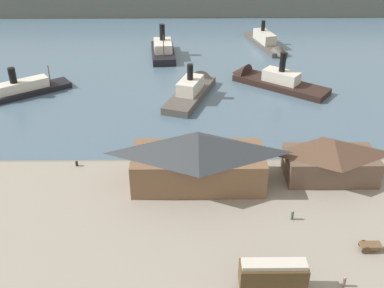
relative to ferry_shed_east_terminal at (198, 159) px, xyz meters
name	(u,v)px	position (x,y,z in m)	size (l,w,h in m)	color
ground_plane	(194,155)	(-0.52, 10.69, -5.78)	(320.00, 320.00, 0.00)	slate
quay_promenade	(196,230)	(-0.52, -11.31, -5.18)	(110.00, 36.00, 1.20)	gray
seawall_edge	(194,163)	(-0.52, 7.09, -5.28)	(110.00, 0.80, 1.00)	slate
ferry_shed_east_terminal	(198,159)	(0.00, 0.00, 0.00)	(21.68, 10.09, 9.02)	brown
ferry_shed_west_terminal	(331,158)	(22.07, 1.49, -0.97)	(15.13, 8.15, 7.11)	brown
street_tram	(273,274)	(8.56, -23.08, -2.04)	(8.12, 2.74, 4.37)	#4C381E
horse_cart	(379,245)	(24.05, -16.44, -3.65)	(5.66, 1.49, 1.87)	brown
pedestrian_walking_west	(344,282)	(17.55, -22.72, -3.89)	(0.37, 0.37, 1.51)	#6B5B4C
pedestrian_by_tram	(292,215)	(13.71, -9.75, -3.85)	(0.40, 0.40, 1.60)	#3D4C42
mooring_post_east	(77,164)	(-21.15, 5.24, -4.13)	(0.44, 0.44, 0.90)	black
ferry_moored_west	(268,44)	(22.77, 73.23, -4.37)	(11.03, 25.20, 8.88)	#514C47
ferry_departing_north	(12,93)	(-43.10, 37.25, -4.48)	(22.59, 17.74, 8.83)	black
ferry_moored_east	(163,49)	(-8.95, 68.05, -4.07)	(7.98, 19.22, 10.97)	black
ferry_mid_harbor	(267,79)	(18.33, 45.13, -4.51)	(24.64, 20.75, 11.32)	black
ferry_approaching_east	(194,88)	(-0.12, 39.40, -4.33)	(13.35, 23.97, 10.29)	#514C47
far_headland	(190,0)	(-0.52, 120.69, -1.78)	(180.00, 24.00, 8.00)	#60665B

